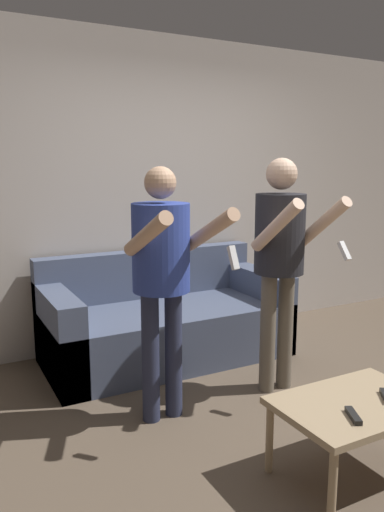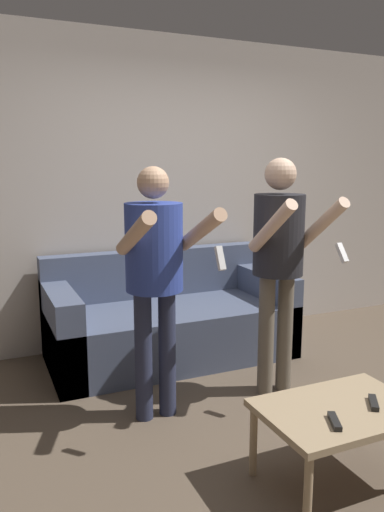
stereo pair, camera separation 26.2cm
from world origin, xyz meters
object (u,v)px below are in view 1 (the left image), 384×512
(coffee_table, at_px, (355,410))
(remote_near, at_px, (353,416))
(person_standing_right, at_px, (281,248))
(couch, at_px, (165,323))
(person_standing_left, at_px, (162,265))

(coffee_table, distance_m, remote_near, 0.19)
(person_standing_right, distance_m, coffee_table, 1.24)
(couch, xyz_separation_m, person_standing_left, (-0.45, -0.95, 0.71))
(couch, xyz_separation_m, person_standing_right, (0.45, -0.94, 0.74))
(coffee_table, bearing_deg, person_standing_left, 121.46)
(remote_near, bearing_deg, coffee_table, 40.98)
(couch, distance_m, person_standing_left, 1.26)
(person_standing_left, height_order, person_standing_right, person_standing_right)
(person_standing_left, xyz_separation_m, person_standing_right, (0.89, 0.00, 0.03))
(person_standing_left, bearing_deg, couch, 64.76)
(couch, height_order, person_standing_right, person_standing_right)
(person_standing_right, bearing_deg, couch, 115.36)
(coffee_table, height_order, remote_near, remote_near)
(coffee_table, xyz_separation_m, remote_near, (-0.14, -0.12, 0.06))
(person_standing_right, distance_m, remote_near, 1.34)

